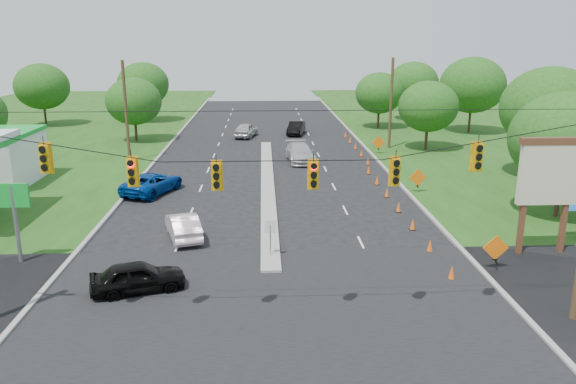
{
  "coord_description": "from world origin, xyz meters",
  "views": [
    {
      "loc": [
        -0.32,
        -20.74,
        10.88
      ],
      "look_at": [
        1.01,
        8.53,
        2.8
      ],
      "focal_mm": 35.0,
      "sensor_mm": 36.0,
      "label": 1
    }
  ],
  "objects_px": {
    "black_sedan": "(138,277)",
    "blue_pickup": "(152,183)",
    "white_sedan": "(183,226)",
    "pylon_sign": "(552,178)"
  },
  "relations": [
    {
      "from": "pylon_sign",
      "to": "black_sedan",
      "type": "height_order",
      "value": "pylon_sign"
    },
    {
      "from": "black_sedan",
      "to": "blue_pickup",
      "type": "bearing_deg",
      "value": -8.39
    },
    {
      "from": "pylon_sign",
      "to": "blue_pickup",
      "type": "distance_m",
      "value": 26.13
    },
    {
      "from": "pylon_sign",
      "to": "blue_pickup",
      "type": "xyz_separation_m",
      "value": [
        -22.64,
        12.63,
        -3.25
      ]
    },
    {
      "from": "black_sedan",
      "to": "blue_pickup",
      "type": "distance_m",
      "value": 16.66
    },
    {
      "from": "blue_pickup",
      "to": "white_sedan",
      "type": "bearing_deg",
      "value": 132.09
    },
    {
      "from": "black_sedan",
      "to": "pylon_sign",
      "type": "bearing_deg",
      "value": -96.01
    },
    {
      "from": "black_sedan",
      "to": "blue_pickup",
      "type": "relative_size",
      "value": 0.76
    },
    {
      "from": "pylon_sign",
      "to": "black_sedan",
      "type": "xyz_separation_m",
      "value": [
        -20.21,
        -3.85,
        -3.3
      ]
    },
    {
      "from": "white_sedan",
      "to": "black_sedan",
      "type": "bearing_deg",
      "value": 64.62
    }
  ]
}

